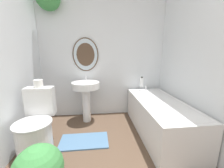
% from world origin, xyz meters
% --- Properties ---
extents(wall_back, '(2.45, 0.38, 2.40)m').
position_xyz_m(wall_back, '(-0.13, 2.40, 1.33)').
color(wall_back, silver).
rests_on(wall_back, ground_plane).
extents(wall_right, '(0.06, 2.51, 2.40)m').
position_xyz_m(wall_right, '(1.19, 1.19, 1.20)').
color(wall_right, silver).
rests_on(wall_right, ground_plane).
extents(toilet, '(0.43, 0.57, 0.80)m').
position_xyz_m(toilet, '(-0.89, 1.33, 0.31)').
color(toilet, white).
rests_on(toilet, ground_plane).
extents(pedestal_sink, '(0.48, 0.48, 0.84)m').
position_xyz_m(pedestal_sink, '(-0.34, 2.11, 0.56)').
color(pedestal_sink, white).
rests_on(pedestal_sink, ground_plane).
extents(bathtub, '(0.66, 1.49, 0.60)m').
position_xyz_m(bathtub, '(0.82, 1.59, 0.27)').
color(bathtub, silver).
rests_on(bathtub, ground_plane).
extents(shampoo_bottle, '(0.07, 0.07, 0.19)m').
position_xyz_m(shampoo_bottle, '(0.72, 2.24, 0.69)').
color(shampoo_bottle, white).
rests_on(shampoo_bottle, bathtub).
extents(bath_mat, '(0.67, 0.37, 0.02)m').
position_xyz_m(bath_mat, '(-0.34, 1.48, 0.01)').
color(bath_mat, '#4C7093').
rests_on(bath_mat, ground_plane).
extents(toilet_paper_roll, '(0.11, 0.11, 0.10)m').
position_xyz_m(toilet_paper_roll, '(-0.89, 1.54, 0.85)').
color(toilet_paper_roll, white).
rests_on(toilet_paper_roll, toilet).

